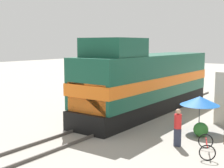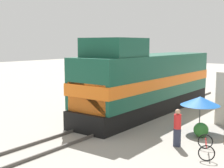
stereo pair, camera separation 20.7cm
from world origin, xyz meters
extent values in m
plane|color=gray|center=(0.00, 0.00, 0.00)|extent=(120.00, 120.00, 0.00)
cube|color=#4C4742|center=(-0.72, 0.00, 0.07)|extent=(0.08, 30.05, 0.15)
cube|color=#4C4742|center=(0.72, 0.00, 0.07)|extent=(0.08, 30.05, 0.15)
cube|color=black|center=(0.00, 4.46, 0.54)|extent=(2.86, 14.20, 1.08)
cube|color=#144C38|center=(0.00, 4.46, 2.55)|extent=(3.11, 13.63, 2.95)
cube|color=orange|center=(0.00, 4.46, 2.26)|extent=(3.15, 13.77, 0.70)
cube|color=orange|center=(0.00, -1.36, 1.89)|extent=(2.64, 1.99, 1.62)
cube|color=#144C38|center=(0.00, 0.20, 4.58)|extent=(2.92, 3.12, 1.10)
cylinder|color=#4C4C4C|center=(4.75, 1.64, 0.92)|extent=(0.05, 0.05, 1.83)
cone|color=#1959B2|center=(4.75, 1.64, 1.71)|extent=(2.13, 2.13, 0.48)
sphere|color=#2D722D|center=(5.21, 0.67, 0.38)|extent=(0.76, 0.76, 0.76)
cube|color=#2D3347|center=(4.85, -1.42, 0.43)|extent=(0.30, 0.20, 0.86)
cylinder|color=red|center=(4.85, -1.42, 1.20)|extent=(0.34, 0.34, 0.68)
sphere|color=tan|center=(4.85, -1.42, 1.67)|extent=(0.25, 0.25, 0.25)
torus|color=black|center=(6.03, -0.95, 0.34)|extent=(0.65, 0.30, 0.68)
torus|color=black|center=(6.62, -2.42, 0.34)|extent=(0.65, 0.30, 0.68)
cube|color=#A51919|center=(6.32, -1.68, 0.54)|extent=(0.54, 1.27, 0.04)
cylinder|color=#A51919|center=(6.22, -1.42, 0.46)|extent=(0.04, 0.04, 0.28)
camera|label=1|loc=(10.67, -14.72, 4.81)|focal=50.00mm
camera|label=2|loc=(10.84, -14.60, 4.81)|focal=50.00mm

